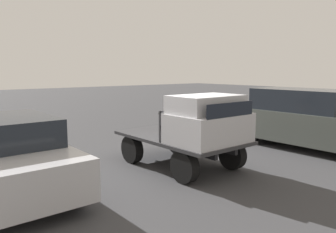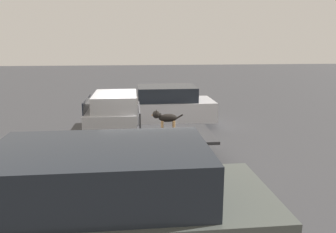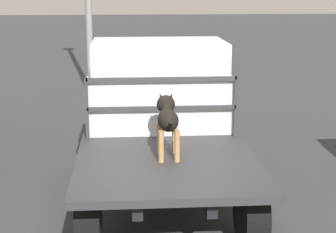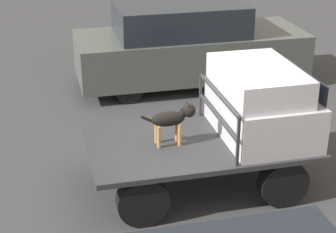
{
  "view_description": "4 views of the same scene",
  "coord_description": "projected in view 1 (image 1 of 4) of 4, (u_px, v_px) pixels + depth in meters",
  "views": [
    {
      "loc": [
        6.29,
        -5.6,
        2.51
      ],
      "look_at": [
        -0.5,
        -0.01,
        1.26
      ],
      "focal_mm": 35.0,
      "sensor_mm": 36.0,
      "label": 1
    },
    {
      "loc": [
        0.42,
        8.65,
        3.24
      ],
      "look_at": [
        -0.5,
        -0.01,
        1.26
      ],
      "focal_mm": 35.0,
      "sensor_mm": 36.0,
      "label": 2
    },
    {
      "loc": [
        -6.32,
        0.42,
        2.68
      ],
      "look_at": [
        -0.5,
        -0.01,
        1.26
      ],
      "focal_mm": 60.0,
      "sensor_mm": 36.0,
      "label": 3
    },
    {
      "loc": [
        -2.3,
        -7.42,
        4.67
      ],
      "look_at": [
        -0.5,
        -0.01,
        1.26
      ],
      "focal_mm": 60.0,
      "sensor_mm": 36.0,
      "label": 4
    }
  ],
  "objects": [
    {
      "name": "flatbed_truck",
      "position": [
        180.0,
        144.0,
        8.6
      ],
      "size": [
        3.43,
        1.97,
        0.81
      ],
      "color": "black",
      "rests_on": "ground"
    },
    {
      "name": "truck_cab",
      "position": [
        208.0,
        120.0,
        7.75
      ],
      "size": [
        1.32,
        1.85,
        1.12
      ],
      "color": "#B7B7BC",
      "rests_on": "flatbed_truck"
    },
    {
      "name": "parked_pickup_far",
      "position": [
        307.0,
        119.0,
        10.56
      ],
      "size": [
        5.2,
        1.96,
        1.91
      ],
      "rotation": [
        0.0,
        0.0,
        -0.07
      ],
      "color": "black",
      "rests_on": "ground"
    },
    {
      "name": "truck_headboard",
      "position": [
        188.0,
        118.0,
        8.29
      ],
      "size": [
        0.04,
        1.85,
        0.75
      ],
      "color": "#2D2D30",
      "rests_on": "flatbed_truck"
    },
    {
      "name": "ground_plane",
      "position": [
        180.0,
        166.0,
        8.68
      ],
      "size": [
        80.0,
        80.0,
        0.0
      ],
      "primitive_type": "plane",
      "color": "#38383A"
    },
    {
      "name": "parked_sedan",
      "position": [
        9.0,
        156.0,
        6.6
      ],
      "size": [
        4.08,
        1.88,
        1.57
      ],
      "rotation": [
        0.0,
        0.0,
        0.07
      ],
      "color": "black",
      "rests_on": "ground"
    },
    {
      "name": "dog",
      "position": [
        170.0,
        118.0,
        8.82
      ],
      "size": [
        0.89,
        0.23,
        0.66
      ],
      "rotation": [
        0.0,
        0.0,
        0.32
      ],
      "color": "#9E7547",
      "rests_on": "flatbed_truck"
    }
  ]
}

